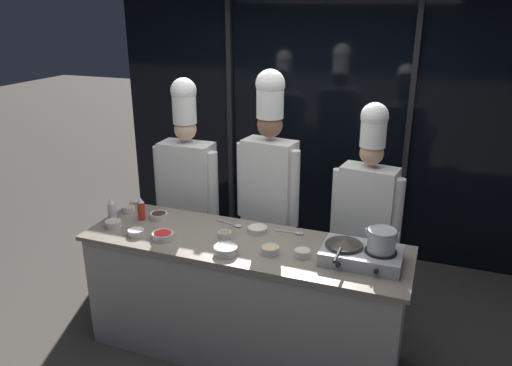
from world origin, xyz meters
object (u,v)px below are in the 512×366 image
at_px(frying_pan, 344,242).
at_px(chef_line, 367,205).
at_px(prep_bowl_chicken, 113,223).
at_px(serving_spoon_solid, 234,225).
at_px(portable_stove, 362,255).
at_px(prep_bowl_onion, 302,253).
at_px(prep_bowl_ginger, 270,250).
at_px(chef_head, 188,178).
at_px(stock_pot, 382,240).
at_px(prep_bowl_garlic, 257,229).
at_px(serving_spoon_slotted, 295,233).
at_px(prep_bowl_mushrooms, 225,234).
at_px(prep_bowl_rice, 136,232).
at_px(prep_bowl_shrimp, 129,209).
at_px(squeeze_bottle_chili, 141,209).
at_px(chef_sous, 269,176).
at_px(prep_bowl_bell_pepper, 163,235).
at_px(prep_bowl_bean_sprouts, 226,249).
at_px(prep_bowl_soy_glaze, 159,215).
at_px(squeeze_bottle_clear, 112,209).

relative_size(frying_pan, chef_line, 0.23).
relative_size(prep_bowl_chicken, serving_spoon_solid, 0.49).
distance_m(portable_stove, prep_bowl_onion, 0.38).
relative_size(prep_bowl_ginger, serving_spoon_solid, 0.50).
bearing_deg(chef_head, chef_line, -178.95).
bearing_deg(prep_bowl_chicken, portable_stove, 3.57).
relative_size(stock_pot, prep_bowl_garlic, 1.44).
height_order(serving_spoon_slotted, chef_head, chef_head).
relative_size(prep_bowl_garlic, prep_bowl_ginger, 1.19).
height_order(prep_bowl_ginger, prep_bowl_chicken, prep_bowl_ginger).
bearing_deg(prep_bowl_mushrooms, prep_bowl_garlic, 41.24).
relative_size(prep_bowl_mushrooms, prep_bowl_rice, 0.82).
bearing_deg(frying_pan, portable_stove, 2.48).
bearing_deg(chef_head, prep_bowl_shrimp, 55.24).
bearing_deg(prep_bowl_shrimp, squeeze_bottle_chili, -25.11).
distance_m(serving_spoon_slotted, chef_sous, 0.55).
distance_m(stock_pot, prep_bowl_bell_pepper, 1.50).
bearing_deg(frying_pan, prep_bowl_bean_sprouts, -164.61).
xyz_separation_m(prep_bowl_bean_sprouts, serving_spoon_solid, (-0.12, 0.43, -0.03)).
height_order(prep_bowl_soy_glaze, prep_bowl_bean_sprouts, prep_bowl_bean_sprouts).
bearing_deg(prep_bowl_mushrooms, chef_head, 135.81).
bearing_deg(prep_bowl_chicken, prep_bowl_bean_sprouts, -5.75).
bearing_deg(serving_spoon_slotted, prep_bowl_shrimp, -176.03).
height_order(frying_pan, chef_head, chef_head).
bearing_deg(prep_bowl_chicken, serving_spoon_slotted, 15.68).
xyz_separation_m(stock_pot, prep_bowl_chicken, (-1.93, -0.11, -0.15)).
xyz_separation_m(prep_bowl_onion, serving_spoon_solid, (-0.61, 0.29, -0.02)).
xyz_separation_m(squeeze_bottle_clear, prep_bowl_garlic, (1.12, 0.17, -0.06)).
height_order(prep_bowl_garlic, prep_bowl_rice, prep_bowl_rice).
height_order(prep_bowl_ginger, prep_bowl_shrimp, same).
distance_m(squeeze_bottle_chili, chef_head, 0.55).
xyz_separation_m(stock_pot, prep_bowl_onion, (-0.49, -0.07, -0.15)).
height_order(portable_stove, prep_bowl_mushrooms, portable_stove).
bearing_deg(prep_bowl_bean_sprouts, serving_spoon_solid, 105.77).
bearing_deg(prep_bowl_onion, chef_line, 67.11).
relative_size(prep_bowl_ginger, chef_line, 0.07).
height_order(portable_stove, chef_line, chef_line).
bearing_deg(portable_stove, serving_spoon_solid, 167.13).
height_order(prep_bowl_bean_sprouts, prep_bowl_shrimp, prep_bowl_bean_sprouts).
xyz_separation_m(prep_bowl_bean_sprouts, chef_line, (0.79, 0.86, 0.11)).
height_order(chef_head, chef_line, chef_head).
bearing_deg(prep_bowl_mushrooms, squeeze_bottle_clear, -179.30).
height_order(portable_stove, serving_spoon_solid, portable_stove).
bearing_deg(chef_head, prep_bowl_mushrooms, 134.99).
xyz_separation_m(squeeze_bottle_clear, chef_head, (0.34, 0.59, 0.10)).
bearing_deg(prep_bowl_soy_glaze, serving_spoon_slotted, 6.17).
bearing_deg(stock_pot, chef_line, 106.07).
distance_m(prep_bowl_bell_pepper, serving_spoon_solid, 0.54).
relative_size(squeeze_bottle_clear, prep_bowl_soy_glaze, 1.27).
relative_size(portable_stove, stock_pot, 2.44).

